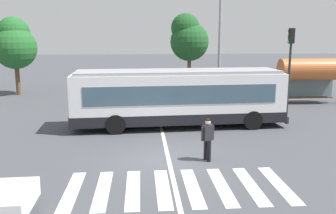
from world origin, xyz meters
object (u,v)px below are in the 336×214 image
traffic_light_far_corner (290,58)px  bus_stop_shelter (310,70)px  parked_car_white (96,92)px  background_tree_right (188,38)px  background_tree_left (15,44)px  pedestrian_crossing_street (208,137)px  parked_car_charcoal (132,91)px  parked_car_black (168,90)px  city_transit_bus (178,98)px  twin_arm_street_lamp (220,15)px

traffic_light_far_corner → bus_stop_shelter: (3.15, 3.74, -1.09)m
parked_car_white → background_tree_right: 12.26m
background_tree_right → traffic_light_far_corner: bearing=-72.7°
background_tree_left → pedestrian_crossing_street: bearing=-53.3°
pedestrian_crossing_street → parked_car_white: 14.28m
parked_car_charcoal → traffic_light_far_corner: (9.62, -5.69, 2.74)m
parked_car_charcoal → bus_stop_shelter: (12.77, -1.95, 1.65)m
parked_car_black → traffic_light_far_corner: size_ratio=0.86×
pedestrian_crossing_street → background_tree_right: size_ratio=0.25×
parked_car_charcoal → parked_car_black: bearing=6.1°
bus_stop_shelter → background_tree_left: background_tree_left is taller
parked_car_charcoal → background_tree_left: background_tree_left is taller
bus_stop_shelter → background_tree_right: background_tree_right is taller
background_tree_right → pedestrian_crossing_street: bearing=-95.4°
city_transit_bus → bus_stop_shelter: (10.10, 5.87, 0.83)m
bus_stop_shelter → traffic_light_far_corner: bearing=-130.1°
city_transit_bus → parked_car_white: 9.20m
parked_car_white → pedestrian_crossing_street: bearing=-65.7°
pedestrian_crossing_street → twin_arm_street_lamp: 13.13m
parked_car_charcoal → background_tree_right: bearing=57.1°
parked_car_white → parked_car_black: (5.36, 0.64, 0.00)m
pedestrian_crossing_street → bus_stop_shelter: size_ratio=0.38×
background_tree_right → bus_stop_shelter: bearing=-53.6°
traffic_light_far_corner → parked_car_white: bearing=156.4°
pedestrian_crossing_street → traffic_light_far_corner: bearing=50.3°
city_transit_bus → parked_car_black: size_ratio=2.52×
traffic_light_far_corner → background_tree_right: bearing=107.3°
city_transit_bus → parked_car_white: city_transit_bus is taller
city_transit_bus → twin_arm_street_lamp: bearing=60.2°
bus_stop_shelter → background_tree_left: bearing=165.7°
pedestrian_crossing_street → parked_car_white: size_ratio=0.38×
city_transit_bus → parked_car_charcoal: city_transit_bus is taller
parked_car_white → parked_car_black: size_ratio=0.99×
pedestrian_crossing_street → parked_car_charcoal: pedestrian_crossing_street is taller
parked_car_white → traffic_light_far_corner: size_ratio=0.85×
parked_car_white → parked_car_charcoal: size_ratio=0.99×
twin_arm_street_lamp → background_tree_right: bearing=95.1°
city_transit_bus → pedestrian_crossing_street: size_ratio=6.68×
city_transit_bus → twin_arm_street_lamp: (3.51, 6.12, 4.65)m
parked_car_black → background_tree_right: size_ratio=0.66×
city_transit_bus → traffic_light_far_corner: size_ratio=2.17×
city_transit_bus → background_tree_right: (2.62, 16.01, 3.03)m
parked_car_charcoal → twin_arm_street_lamp: bearing=-15.4°
traffic_light_far_corner → bus_stop_shelter: traffic_light_far_corner is taller
twin_arm_street_lamp → background_tree_left: bearing=160.9°
bus_stop_shelter → background_tree_right: size_ratio=0.65×
parked_car_white → bus_stop_shelter: bearing=-6.0°
background_tree_left → background_tree_right: (14.80, 4.46, 0.41)m
background_tree_right → background_tree_left: bearing=-163.2°
pedestrian_crossing_street → background_tree_right: 21.95m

